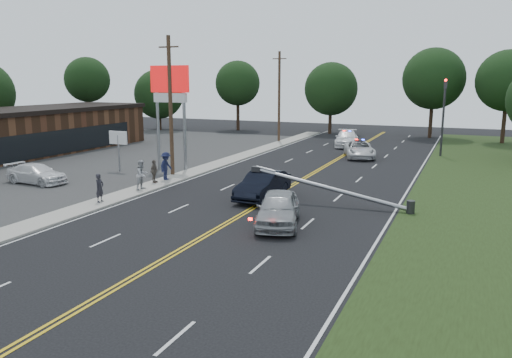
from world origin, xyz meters
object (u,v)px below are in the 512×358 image
at_px(waiting_sedan, 278,208).
at_px(bystander_d, 154,171).
at_px(fallen_streetlight, 338,190).
at_px(parked_car, 37,174).
at_px(utility_pole_far, 279,97).
at_px(emergency_a, 359,149).
at_px(traffic_signal, 444,110).
at_px(crashed_sedan, 263,185).
at_px(emergency_b, 347,139).
at_px(small_sign, 118,141).
at_px(bystander_b, 142,175).
at_px(utility_pole_mid, 170,106).
at_px(bystander_c, 166,166).
at_px(pylon_sign, 170,92).
at_px(bystander_a, 100,188).

distance_m(waiting_sedan, bystander_d, 12.43).
bearing_deg(fallen_streetlight, parked_car, -174.52).
bearing_deg(utility_pole_far, fallen_streetlight, -62.76).
bearing_deg(emergency_a, utility_pole_far, 125.83).
relative_size(fallen_streetlight, emergency_a, 1.76).
bearing_deg(traffic_signal, emergency_a, -150.38).
bearing_deg(crashed_sedan, emergency_b, 93.41).
bearing_deg(emergency_a, parked_car, -149.65).
relative_size(small_sign, traffic_signal, 0.44).
relative_size(fallen_streetlight, bystander_b, 4.96).
relative_size(crashed_sedan, bystander_d, 3.17).
height_order(small_sign, traffic_signal, traffic_signal).
bearing_deg(fallen_streetlight, traffic_signal, 79.41).
bearing_deg(bystander_d, parked_car, 103.06).
relative_size(utility_pole_mid, utility_pole_far, 1.00).
distance_m(utility_pole_far, emergency_b, 9.03).
bearing_deg(parked_car, bystander_c, -60.01).
xyz_separation_m(utility_pole_far, waiting_sedan, (11.62, -30.74, -4.25)).
distance_m(fallen_streetlight, utility_pole_mid, 14.58).
distance_m(traffic_signal, bystander_c, 26.22).
distance_m(pylon_sign, waiting_sedan, 17.57).
distance_m(utility_pole_far, waiting_sedan, 33.13).
height_order(pylon_sign, fallen_streetlight, pylon_sign).
bearing_deg(bystander_c, small_sign, 68.01).
distance_m(fallen_streetlight, bystander_d, 12.88).
relative_size(fallen_streetlight, bystander_d, 6.00).
distance_m(utility_pole_mid, utility_pole_far, 22.00).
xyz_separation_m(parked_car, emergency_a, (17.81, 20.13, 0.08)).
bearing_deg(emergency_a, waiting_sedan, -106.05).
height_order(utility_pole_mid, bystander_a, utility_pole_mid).
bearing_deg(pylon_sign, emergency_a, 45.23).
bearing_deg(bystander_b, bystander_c, 10.34).
bearing_deg(bystander_c, emergency_b, -20.20).
relative_size(utility_pole_mid, emergency_b, 1.76).
distance_m(fallen_streetlight, crashed_sedan, 4.56).
height_order(small_sign, bystander_a, small_sign).
distance_m(fallen_streetlight, bystander_b, 12.38).
bearing_deg(bystander_a, utility_pole_far, -1.14).
bearing_deg(traffic_signal, utility_pole_far, 167.11).
distance_m(crashed_sedan, emergency_b, 25.27).
relative_size(small_sign, parked_car, 0.68).
height_order(crashed_sedan, bystander_d, bystander_d).
relative_size(utility_pole_far, bystander_b, 5.30).
distance_m(parked_car, bystander_b, 8.14).
height_order(parked_car, bystander_b, bystander_b).
distance_m(pylon_sign, crashed_sedan, 12.84).
xyz_separation_m(pylon_sign, bystander_b, (2.35, -7.13, -4.93)).
bearing_deg(parked_car, utility_pole_far, -11.75).
bearing_deg(waiting_sedan, emergency_b, 80.81).
bearing_deg(bystander_b, pylon_sign, 22.55).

